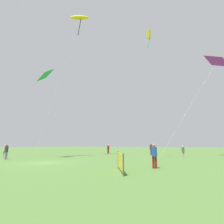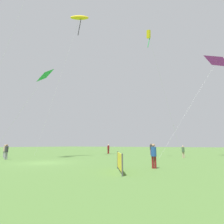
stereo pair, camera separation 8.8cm
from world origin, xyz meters
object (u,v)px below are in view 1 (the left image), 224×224
(kite_flying_5, at_px, (149,36))
(person_standing_3, at_px, (6,151))
(kite_flying_2, at_px, (217,61))
(person_standing_4, at_px, (183,151))
(person_standing_6, at_px, (4,150))
(kite_flying_3, at_px, (80,18))
(kite_flying_4, at_px, (45,75))
(person_standing_1, at_px, (154,154))
(event_banner, at_px, (120,161))
(person_standing_2, at_px, (108,148))
(person_standing_0, at_px, (151,148))

(kite_flying_5, bearing_deg, person_standing_3, -139.58)
(kite_flying_2, bearing_deg, person_standing_4, -131.53)
(person_standing_6, distance_m, kite_flying_3, 23.67)
(kite_flying_5, bearing_deg, kite_flying_4, -143.75)
(person_standing_1, xyz_separation_m, event_banner, (-1.13, -2.83, -0.36))
(person_standing_2, xyz_separation_m, person_standing_4, (14.80, -4.21, -0.12))
(kite_flying_2, height_order, kite_flying_5, kite_flying_5)
(kite_flying_2, xyz_separation_m, kite_flying_5, (-7.57, -7.99, 2.68))
(kite_flying_2, distance_m, kite_flying_4, 25.29)
(person_standing_3, bearing_deg, person_standing_1, 109.50)
(person_standing_0, relative_size, event_banner, 0.69)
(person_standing_4, bearing_deg, kite_flying_3, -174.26)
(person_standing_6, relative_size, kite_flying_5, 0.10)
(person_standing_1, xyz_separation_m, kite_flying_5, (-3.90, 9.81, 15.87))
(person_standing_2, distance_m, kite_flying_3, 23.76)
(person_standing_2, bearing_deg, kite_flying_2, -12.94)
(person_standing_0, xyz_separation_m, kite_flying_4, (-8.27, -15.42, 9.63))
(kite_flying_5, bearing_deg, person_standing_6, -149.37)
(person_standing_1, bearing_deg, kite_flying_2, 59.30)
(person_standing_3, relative_size, kite_flying_5, 0.10)
(person_standing_0, bearing_deg, person_standing_3, -8.09)
(kite_flying_3, relative_size, event_banner, 8.81)
(person_standing_6, height_order, kite_flying_5, kite_flying_5)
(kite_flying_3, distance_m, kite_flying_5, 12.82)
(person_standing_4, xyz_separation_m, kite_flying_3, (-14.09, -5.36, 21.86))
(person_standing_1, relative_size, person_standing_2, 0.98)
(person_standing_1, height_order, kite_flying_3, kite_flying_3)
(person_standing_1, distance_m, person_standing_6, 20.64)
(person_standing_0, distance_m, kite_flying_4, 19.97)
(person_standing_3, bearing_deg, event_banner, 99.84)
(kite_flying_4, height_order, event_banner, kite_flying_4)
(kite_flying_4, relative_size, kite_flying_5, 0.68)
(kite_flying_3, bearing_deg, person_standing_3, -104.37)
(kite_flying_3, relative_size, kite_flying_5, 1.35)
(person_standing_1, distance_m, person_standing_3, 17.34)
(person_standing_6, distance_m, kite_flying_2, 32.95)
(person_standing_0, relative_size, kite_flying_4, 0.16)
(person_standing_2, bearing_deg, kite_flying_3, -101.56)
(person_standing_6, bearing_deg, kite_flying_2, -156.77)
(person_standing_6, bearing_deg, person_standing_1, 167.16)
(person_standing_2, xyz_separation_m, person_standing_3, (-1.55, -18.40, -0.02))
(kite_flying_4, bearing_deg, kite_flying_2, 40.75)
(kite_flying_4, bearing_deg, person_standing_3, -122.98)
(person_standing_0, distance_m, kite_flying_2, 16.95)
(person_standing_1, bearing_deg, person_standing_2, 114.02)
(person_standing_2, relative_size, person_standing_3, 1.02)
(person_standing_2, distance_m, kite_flying_2, 23.46)
(person_standing_0, distance_m, person_standing_6, 21.74)
(person_standing_0, height_order, event_banner, person_standing_0)
(kite_flying_2, relative_size, kite_flying_4, 1.25)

